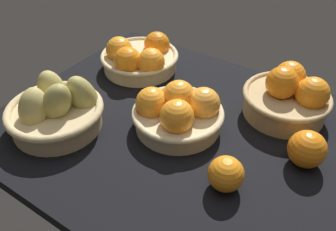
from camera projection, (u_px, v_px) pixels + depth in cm
name	position (u px, v px, depth cm)	size (l,w,h in cm)	color
market_tray	(173.00, 129.00, 89.90)	(84.00, 72.00, 3.00)	black
basket_far_left	(139.00, 58.00, 107.17)	(23.68, 23.68, 10.18)	#D3BC8C
basket_near_left_pears	(57.00, 110.00, 85.92)	(23.59, 24.26, 14.74)	tan
basket_far_right	(288.00, 96.00, 89.73)	(22.01, 22.01, 13.03)	tan
basket_center	(178.00, 112.00, 85.76)	(22.46, 22.46, 11.41)	#D3BC8C
loose_orange_front_gap	(307.00, 149.00, 76.10)	(8.32, 8.32, 8.32)	orange
loose_orange_back_gap	(226.00, 174.00, 71.11)	(7.46, 7.46, 7.46)	orange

